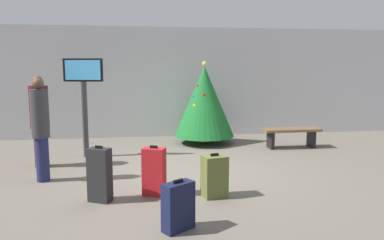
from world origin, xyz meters
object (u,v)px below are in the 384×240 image
at_px(suitcase_3, 100,175).
at_px(traveller_0, 41,127).
at_px(waiting_bench, 291,133).
at_px(traveller_1, 40,119).
at_px(flight_info_kiosk, 84,90).
at_px(holiday_tree, 204,101).
at_px(suitcase_2, 178,206).
at_px(suitcase_0, 214,176).
at_px(suitcase_1, 154,172).

bearing_deg(suitcase_3, traveller_0, 133.58).
distance_m(waiting_bench, traveller_0, 5.72).
relative_size(traveller_1, suitcase_3, 2.15).
bearing_deg(traveller_0, flight_info_kiosk, 74.01).
relative_size(holiday_tree, suitcase_2, 3.34).
distance_m(holiday_tree, suitcase_2, 5.26).
distance_m(flight_info_kiosk, waiting_bench, 4.99).
distance_m(flight_info_kiosk, traveller_1, 1.17).
bearing_deg(holiday_tree, suitcase_0, -97.72).
bearing_deg(waiting_bench, traveller_1, -170.34).
distance_m(waiting_bench, suitcase_1, 4.53).
distance_m(waiting_bench, suitcase_2, 5.30).
relative_size(suitcase_2, suitcase_3, 0.76).
bearing_deg(suitcase_3, suitcase_2, -47.33).
bearing_deg(waiting_bench, holiday_tree, 157.30).
distance_m(suitcase_1, suitcase_2, 1.31).
relative_size(holiday_tree, traveller_1, 1.18).
bearing_deg(suitcase_1, suitcase_2, -79.50).
height_order(waiting_bench, suitcase_3, suitcase_3).
distance_m(flight_info_kiosk, suitcase_2, 4.45).
xyz_separation_m(waiting_bench, suitcase_0, (-2.56, -3.13, -0.04)).
bearing_deg(suitcase_2, traveller_0, 133.13).
bearing_deg(traveller_0, suitcase_0, -22.97).
distance_m(flight_info_kiosk, suitcase_1, 3.22).
relative_size(flight_info_kiosk, waiting_bench, 1.54).
bearing_deg(traveller_0, waiting_bench, 20.01).
xyz_separation_m(traveller_0, traveller_1, (-0.27, 0.99, -0.01)).
relative_size(traveller_0, suitcase_1, 2.29).
relative_size(holiday_tree, flight_info_kiosk, 0.98).
bearing_deg(holiday_tree, suitcase_3, -119.66).
distance_m(flight_info_kiosk, traveller_0, 1.85).
relative_size(waiting_bench, traveller_1, 0.78).
distance_m(suitcase_1, suitcase_3, 0.81).
bearing_deg(flight_info_kiosk, holiday_tree, 20.98).
bearing_deg(traveller_0, suitcase_2, -46.87).
height_order(suitcase_1, suitcase_3, suitcase_3).
height_order(suitcase_0, suitcase_1, suitcase_1).
xyz_separation_m(holiday_tree, suitcase_3, (-2.24, -3.93, -0.70)).
bearing_deg(flight_info_kiosk, traveller_0, -105.99).
height_order(suitcase_0, suitcase_2, suitcase_0).
bearing_deg(flight_info_kiosk, suitcase_3, -78.16).
xyz_separation_m(waiting_bench, suitcase_1, (-3.46, -2.92, 0.01)).
height_order(flight_info_kiosk, suitcase_0, flight_info_kiosk).
bearing_deg(traveller_1, suitcase_2, -53.74).
distance_m(traveller_0, suitcase_2, 3.17).
relative_size(holiday_tree, suitcase_0, 3.13).
bearing_deg(flight_info_kiosk, suitcase_1, -62.53).
bearing_deg(suitcase_3, flight_info_kiosk, 101.84).
bearing_deg(suitcase_3, holiday_tree, 60.34).
bearing_deg(waiting_bench, suitcase_0, -129.30).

